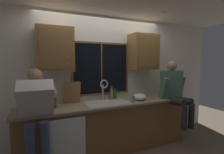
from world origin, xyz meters
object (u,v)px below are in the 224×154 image
object	(u,v)px
person_standing	(37,113)
bottle_green_glass	(115,94)
knife_block	(52,101)
person_sitting_on_counter	(175,90)
bottle_tall_clear	(112,94)
mixing_bowl	(139,97)
cutting_board	(72,93)
soap_dispenser	(133,99)

from	to	relation	value
person_standing	bottle_green_glass	xyz separation A→B (m)	(1.44, 0.55, 0.05)
person_standing	knife_block	world-z (taller)	person_standing
person_sitting_on_counter	knife_block	xyz separation A→B (m)	(-2.31, 0.30, -0.08)
knife_block	bottle_tall_clear	world-z (taller)	knife_block
mixing_bowl	cutting_board	bearing A→B (deg)	167.24
person_standing	bottle_tall_clear	distance (m)	1.45
bottle_green_glass	bottle_tall_clear	size ratio (longest dim) A/B	0.79
bottle_green_glass	soap_dispenser	bearing A→B (deg)	-71.89
soap_dispenser	bottle_tall_clear	size ratio (longest dim) A/B	0.70
person_standing	mixing_bowl	world-z (taller)	person_standing
mixing_bowl	bottle_tall_clear	world-z (taller)	bottle_tall_clear
person_standing	cutting_board	size ratio (longest dim) A/B	3.97
soap_dispenser	person_sitting_on_counter	bearing A→B (deg)	-3.05
bottle_tall_clear	person_standing	bearing A→B (deg)	-159.49
soap_dispenser	mixing_bowl	bearing A→B (deg)	31.71
cutting_board	soap_dispenser	xyz separation A→B (m)	(1.00, -0.43, -0.12)
person_sitting_on_counter	knife_block	bearing A→B (deg)	172.51
cutting_board	bottle_green_glass	distance (m)	0.86
person_standing	soap_dispenser	bearing A→B (deg)	3.44
bottle_tall_clear	knife_block	bearing A→B (deg)	-171.98
person_standing	person_sitting_on_counter	world-z (taller)	person_sitting_on_counter
person_sitting_on_counter	bottle_green_glass	distance (m)	1.21
person_sitting_on_counter	knife_block	world-z (taller)	person_sitting_on_counter
mixing_bowl	person_sitting_on_counter	bearing A→B (deg)	-15.67
bottle_green_glass	mixing_bowl	bearing A→B (deg)	-38.02
person_sitting_on_counter	bottle_tall_clear	bearing A→B (deg)	158.70
person_standing	bottle_tall_clear	bearing A→B (deg)	20.51
mixing_bowl	soap_dispenser	xyz separation A→B (m)	(-0.24, -0.15, 0.01)
person_sitting_on_counter	bottle_green_glass	size ratio (longest dim) A/B	5.82
knife_block	mixing_bowl	xyz separation A→B (m)	(1.60, -0.10, -0.05)
soap_dispenser	bottle_tall_clear	distance (m)	0.48
mixing_bowl	soap_dispenser	distance (m)	0.28
person_standing	person_sitting_on_counter	size ratio (longest dim) A/B	1.24
mixing_bowl	bottle_tall_clear	xyz separation A→B (m)	(-0.48, 0.26, 0.05)
person_standing	soap_dispenser	xyz separation A→B (m)	(1.59, 0.10, 0.03)
person_standing	person_sitting_on_counter	distance (m)	2.54
person_sitting_on_counter	mixing_bowl	bearing A→B (deg)	164.33
person_standing	person_sitting_on_counter	xyz separation A→B (m)	(2.54, 0.04, 0.14)
mixing_bowl	person_standing	bearing A→B (deg)	-172.42
person_standing	cutting_board	bearing A→B (deg)	41.64
person_sitting_on_counter	mixing_bowl	xyz separation A→B (m)	(-0.71, 0.20, -0.12)
cutting_board	bottle_green_glass	bearing A→B (deg)	1.47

